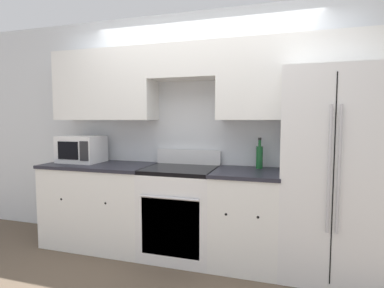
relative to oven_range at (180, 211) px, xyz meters
The scene contains 8 objects.
ground_plane 0.58m from the oven_range, 67.61° to the right, with size 12.00×12.00×0.00m, color brown.
wall_back 1.08m from the oven_range, 64.04° to the left, with size 8.00×0.39×2.60m.
lower_cabinets_left 0.96m from the oven_range, behind, with size 1.22×0.64×0.93m.
lower_cabinets_right 0.68m from the oven_range, ahead, with size 0.65×0.64×0.93m.
oven_range is the anchor object (origin of this frame).
refrigerator 1.48m from the oven_range, ahead, with size 0.83×0.80×1.87m.
microwave 1.38m from the oven_range, behind, with size 0.48×0.36×0.31m.
bottle 1.00m from the oven_range, 14.46° to the left, with size 0.07×0.07×0.31m.
Camera 1 is at (0.87, -2.58, 1.42)m, focal length 28.00 mm.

